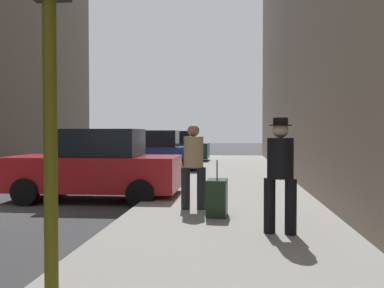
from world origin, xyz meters
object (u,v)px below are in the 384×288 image
at_px(parked_blue_sedan, 151,153).
at_px(parked_dark_green_sedan, 172,148).
at_px(pedestrian_in_tan_coat, 193,162).
at_px(rolling_suitcase, 217,198).
at_px(pedestrian_with_fedora, 280,170).
at_px(traffic_light, 50,10).
at_px(fire_hydrant, 180,172).
at_px(parked_red_hatchback, 96,166).

height_order(parked_blue_sedan, parked_dark_green_sedan, same).
relative_size(pedestrian_in_tan_coat, rolling_suitcase, 1.64).
bearing_deg(parked_blue_sedan, pedestrian_with_fedora, -69.34).
height_order(parked_blue_sedan, traffic_light, traffic_light).
xyz_separation_m(fire_hydrant, traffic_light, (0.05, -9.25, 2.26)).
xyz_separation_m(fire_hydrant, pedestrian_with_fedora, (2.34, -6.21, 0.64)).
distance_m(pedestrian_with_fedora, rolling_suitcase, 1.77).
xyz_separation_m(pedestrian_in_tan_coat, rolling_suitcase, (0.50, -0.66, -0.61)).
distance_m(parked_dark_green_sedan, fire_hydrant, 10.98).
bearing_deg(pedestrian_in_tan_coat, parked_blue_sedan, 106.23).
height_order(parked_blue_sedan, rolling_suitcase, parked_blue_sedan).
height_order(fire_hydrant, traffic_light, traffic_light).
height_order(parked_dark_green_sedan, rolling_suitcase, parked_dark_green_sedan).
bearing_deg(parked_blue_sedan, traffic_light, -82.47).
bearing_deg(parked_red_hatchback, traffic_light, -74.85).
height_order(parked_red_hatchback, parked_dark_green_sedan, same).
distance_m(parked_dark_green_sedan, pedestrian_with_fedora, 17.54).
bearing_deg(pedestrian_with_fedora, parked_dark_green_sedan, 103.67).
distance_m(pedestrian_in_tan_coat, rolling_suitcase, 1.03).
xyz_separation_m(parked_red_hatchback, traffic_light, (1.85, -6.85, 1.91)).
bearing_deg(parked_blue_sedan, parked_red_hatchback, -90.00).
relative_size(pedestrian_with_fedora, rolling_suitcase, 1.71).
relative_size(parked_dark_green_sedan, rolling_suitcase, 4.06).
relative_size(fire_hydrant, pedestrian_with_fedora, 0.40).
height_order(fire_hydrant, pedestrian_with_fedora, pedestrian_with_fedora).
height_order(parked_blue_sedan, pedestrian_in_tan_coat, pedestrian_in_tan_coat).
xyz_separation_m(pedestrian_in_tan_coat, pedestrian_with_fedora, (1.52, -1.97, 0.03)).
distance_m(parked_red_hatchback, pedestrian_in_tan_coat, 3.22).
bearing_deg(rolling_suitcase, parked_blue_sedan, 107.90).
xyz_separation_m(fire_hydrant, pedestrian_in_tan_coat, (0.82, -4.25, 0.61)).
distance_m(parked_dark_green_sedan, pedestrian_in_tan_coat, 15.30).
distance_m(fire_hydrant, traffic_light, 9.52).
bearing_deg(parked_dark_green_sedan, parked_blue_sedan, -90.00).
distance_m(pedestrian_in_tan_coat, pedestrian_with_fedora, 2.48).
bearing_deg(fire_hydrant, rolling_suitcase, -74.88).
bearing_deg(traffic_light, pedestrian_in_tan_coat, 81.21).
distance_m(fire_hydrant, pedestrian_with_fedora, 6.67).
relative_size(parked_dark_green_sedan, traffic_light, 1.17).
bearing_deg(pedestrian_with_fedora, parked_red_hatchback, 137.41).
distance_m(fire_hydrant, rolling_suitcase, 5.09).
bearing_deg(pedestrian_with_fedora, parked_blue_sedan, 110.66).
bearing_deg(pedestrian_in_tan_coat, parked_red_hatchback, 144.93).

